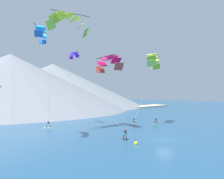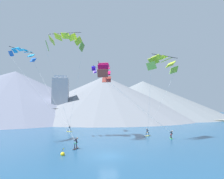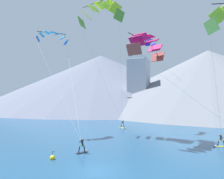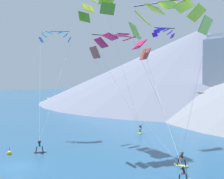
{
  "view_description": "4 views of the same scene",
  "coord_description": "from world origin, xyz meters",
  "px_view_note": "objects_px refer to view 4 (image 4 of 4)",
  "views": [
    {
      "loc": [
        -32.45,
        -18.02,
        7.52
      ],
      "look_at": [
        -0.34,
        11.39,
        8.38
      ],
      "focal_mm": 35.0,
      "sensor_mm": 36.0,
      "label": 1
    },
    {
      "loc": [
        -3.73,
        -23.18,
        6.26
      ],
      "look_at": [
        3.93,
        19.58,
        10.81
      ],
      "focal_mm": 28.0,
      "sensor_mm": 36.0,
      "label": 2
    },
    {
      "loc": [
        8.97,
        -17.75,
        6.92
      ],
      "look_at": [
        -3.71,
        12.4,
        7.66
      ],
      "focal_mm": 35.0,
      "sensor_mm": 36.0,
      "label": 3
    },
    {
      "loc": [
        33.11,
        -12.56,
        9.88
      ],
      "look_at": [
        1.16,
        12.43,
        8.23
      ],
      "focal_mm": 50.0,
      "sensor_mm": 36.0,
      "label": 4
    }
  ],
  "objects_px": {
    "kitesurfer_near_trail": "(185,177)",
    "race_marker_buoy": "(9,153)",
    "kitesurfer_near_lead": "(140,130)",
    "parafoil_kite_distant_high_outer": "(163,32)",
    "parafoil_kite_near_trail": "(121,44)",
    "kitesurfer_far_left": "(180,161)",
    "parafoil_kite_far_left": "(169,16)",
    "parafoil_kite_mid_center": "(55,36)",
    "kitesurfer_mid_center": "(41,148)",
    "parafoil_kite_near_lead": "(97,4)"
  },
  "relations": [
    {
      "from": "kitesurfer_near_lead",
      "to": "parafoil_kite_distant_high_outer",
      "type": "bearing_deg",
      "value": -9.44
    },
    {
      "from": "parafoil_kite_near_lead",
      "to": "parafoil_kite_distant_high_outer",
      "type": "relative_size",
      "value": 5.58
    },
    {
      "from": "parafoil_kite_near_lead",
      "to": "parafoil_kite_mid_center",
      "type": "relative_size",
      "value": 1.32
    },
    {
      "from": "parafoil_kite_near_lead",
      "to": "race_marker_buoy",
      "type": "bearing_deg",
      "value": -84.19
    },
    {
      "from": "parafoil_kite_near_lead",
      "to": "kitesurfer_mid_center",
      "type": "bearing_deg",
      "value": -74.13
    },
    {
      "from": "parafoil_kite_mid_center",
      "to": "kitesurfer_mid_center",
      "type": "bearing_deg",
      "value": -36.0
    },
    {
      "from": "kitesurfer_near_trail",
      "to": "parafoil_kite_far_left",
      "type": "relative_size",
      "value": 0.11
    },
    {
      "from": "parafoil_kite_far_left",
      "to": "parafoil_kite_distant_high_outer",
      "type": "height_order",
      "value": "parafoil_kite_distant_high_outer"
    },
    {
      "from": "kitesurfer_near_lead",
      "to": "kitesurfer_near_trail",
      "type": "relative_size",
      "value": 0.98
    },
    {
      "from": "kitesurfer_mid_center",
      "to": "parafoil_kite_distant_high_outer",
      "type": "bearing_deg",
      "value": 78.19
    },
    {
      "from": "kitesurfer_mid_center",
      "to": "parafoil_kite_mid_center",
      "type": "xyz_separation_m",
      "value": [
        -10.68,
        7.76,
        16.27
      ]
    },
    {
      "from": "kitesurfer_near_trail",
      "to": "kitesurfer_far_left",
      "type": "bearing_deg",
      "value": 134.76
    },
    {
      "from": "kitesurfer_near_lead",
      "to": "kitesurfer_near_trail",
      "type": "bearing_deg",
      "value": -33.65
    },
    {
      "from": "kitesurfer_mid_center",
      "to": "parafoil_kite_near_lead",
      "type": "distance_m",
      "value": 23.8
    },
    {
      "from": "kitesurfer_near_trail",
      "to": "parafoil_kite_far_left",
      "type": "distance_m",
      "value": 15.27
    },
    {
      "from": "parafoil_kite_far_left",
      "to": "parafoil_kite_distant_high_outer",
      "type": "bearing_deg",
      "value": 134.14
    },
    {
      "from": "parafoil_kite_far_left",
      "to": "race_marker_buoy",
      "type": "xyz_separation_m",
      "value": [
        -18.9,
        -8.68,
        -15.52
      ]
    },
    {
      "from": "parafoil_kite_mid_center",
      "to": "race_marker_buoy",
      "type": "height_order",
      "value": "parafoil_kite_mid_center"
    },
    {
      "from": "kitesurfer_far_left",
      "to": "parafoil_kite_mid_center",
      "type": "relative_size",
      "value": 0.11
    },
    {
      "from": "kitesurfer_near_trail",
      "to": "race_marker_buoy",
      "type": "xyz_separation_m",
      "value": [
        -20.58,
        -9.24,
        -0.36
      ]
    },
    {
      "from": "kitesurfer_near_lead",
      "to": "kitesurfer_near_trail",
      "type": "distance_m",
      "value": 25.61
    },
    {
      "from": "parafoil_kite_distant_high_outer",
      "to": "kitesurfer_far_left",
      "type": "bearing_deg",
      "value": -39.82
    },
    {
      "from": "kitesurfer_far_left",
      "to": "parafoil_kite_near_lead",
      "type": "distance_m",
      "value": 27.76
    },
    {
      "from": "parafoil_kite_near_lead",
      "to": "parafoil_kite_mid_center",
      "type": "distance_m",
      "value": 9.39
    },
    {
      "from": "kitesurfer_near_lead",
      "to": "race_marker_buoy",
      "type": "relative_size",
      "value": 1.71
    },
    {
      "from": "parafoil_kite_near_lead",
      "to": "parafoil_kite_far_left",
      "type": "xyz_separation_m",
      "value": [
        20.4,
        -6.08,
        -5.63
      ]
    },
    {
      "from": "parafoil_kite_near_trail",
      "to": "kitesurfer_far_left",
      "type": "bearing_deg",
      "value": 3.69
    },
    {
      "from": "kitesurfer_near_lead",
      "to": "race_marker_buoy",
      "type": "height_order",
      "value": "kitesurfer_near_lead"
    },
    {
      "from": "parafoil_kite_near_lead",
      "to": "race_marker_buoy",
      "type": "relative_size",
      "value": 21.19
    },
    {
      "from": "kitesurfer_near_trail",
      "to": "parafoil_kite_far_left",
      "type": "height_order",
      "value": "parafoil_kite_far_left"
    },
    {
      "from": "race_marker_buoy",
      "to": "kitesurfer_far_left",
      "type": "bearing_deg",
      "value": 37.84
    },
    {
      "from": "parafoil_kite_near_trail",
      "to": "kitesurfer_mid_center",
      "type": "bearing_deg",
      "value": -122.09
    },
    {
      "from": "kitesurfer_near_trail",
      "to": "kitesurfer_far_left",
      "type": "relative_size",
      "value": 1.01
    },
    {
      "from": "kitesurfer_mid_center",
      "to": "race_marker_buoy",
      "type": "relative_size",
      "value": 1.76
    },
    {
      "from": "kitesurfer_far_left",
      "to": "kitesurfer_near_trail",
      "type": "bearing_deg",
      "value": -45.24
    },
    {
      "from": "kitesurfer_near_trail",
      "to": "parafoil_kite_near_lead",
      "type": "xyz_separation_m",
      "value": [
        -22.08,
        5.52,
        20.8
      ]
    },
    {
      "from": "parafoil_kite_near_trail",
      "to": "kitesurfer_near_trail",
      "type": "bearing_deg",
      "value": -13.47
    },
    {
      "from": "parafoil_kite_far_left",
      "to": "parafoil_kite_distant_high_outer",
      "type": "relative_size",
      "value": 4.04
    },
    {
      "from": "kitesurfer_near_trail",
      "to": "parafoil_kite_near_lead",
      "type": "height_order",
      "value": "parafoil_kite_near_lead"
    },
    {
      "from": "parafoil_kite_near_trail",
      "to": "parafoil_kite_distant_high_outer",
      "type": "xyz_separation_m",
      "value": [
        -1.63,
        9.94,
        2.64
      ]
    },
    {
      "from": "kitesurfer_far_left",
      "to": "parafoil_kite_near_lead",
      "type": "height_order",
      "value": "parafoil_kite_near_lead"
    },
    {
      "from": "kitesurfer_mid_center",
      "to": "parafoil_kite_near_lead",
      "type": "relative_size",
      "value": 0.08
    },
    {
      "from": "parafoil_kite_distant_high_outer",
      "to": "race_marker_buoy",
      "type": "relative_size",
      "value": 3.8
    },
    {
      "from": "parafoil_kite_near_lead",
      "to": "parafoil_kite_distant_high_outer",
      "type": "height_order",
      "value": "parafoil_kite_near_lead"
    },
    {
      "from": "parafoil_kite_near_trail",
      "to": "kitesurfer_near_lead",
      "type": "bearing_deg",
      "value": 125.97
    },
    {
      "from": "parafoil_kite_near_trail",
      "to": "race_marker_buoy",
      "type": "bearing_deg",
      "value": -120.22
    },
    {
      "from": "kitesurfer_far_left",
      "to": "parafoil_kite_distant_high_outer",
      "type": "xyz_separation_m",
      "value": [
        -11.18,
        9.32,
        16.41
      ]
    },
    {
      "from": "parafoil_kite_distant_high_outer",
      "to": "kitesurfer_near_lead",
      "type": "bearing_deg",
      "value": 170.56
    },
    {
      "from": "kitesurfer_far_left",
      "to": "parafoil_kite_near_trail",
      "type": "xyz_separation_m",
      "value": [
        -9.56,
        -0.62,
        13.77
      ]
    },
    {
      "from": "kitesurfer_near_lead",
      "to": "parafoil_kite_mid_center",
      "type": "xyz_separation_m",
      "value": [
        -8.26,
        -12.11,
        16.37
      ]
    }
  ]
}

